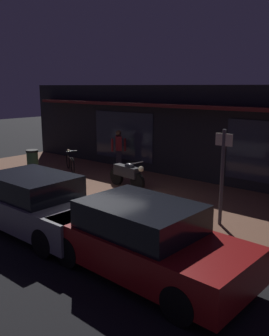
{
  "coord_description": "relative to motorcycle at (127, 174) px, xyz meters",
  "views": [
    {
      "loc": [
        7.29,
        -6.5,
        3.57
      ],
      "look_at": [
        -0.35,
        2.4,
        0.95
      ],
      "focal_mm": 39.47,
      "sensor_mm": 36.0,
      "label": 1
    }
  ],
  "objects": [
    {
      "name": "ground_plane",
      "position": [
        0.84,
        -2.59,
        -0.65
      ],
      "size": [
        60.0,
        60.0,
        0.0
      ],
      "primitive_type": "plane",
      "color": "black"
    },
    {
      "name": "sidewalk_slab",
      "position": [
        0.84,
        0.41,
        -0.57
      ],
      "size": [
        18.0,
        4.0,
        0.15
      ],
      "primitive_type": "cube",
      "color": "brown",
      "rests_on": "ground_plane"
    },
    {
      "name": "storefront_building",
      "position": [
        0.84,
        3.8,
        1.16
      ],
      "size": [
        18.0,
        3.3,
        3.6
      ],
      "color": "black",
      "rests_on": "ground_plane"
    },
    {
      "name": "motorcycle",
      "position": [
        0.0,
        0.0,
        0.0
      ],
      "size": [
        1.7,
        0.56,
        0.97
      ],
      "color": "black",
      "rests_on": "sidewalk_slab"
    },
    {
      "name": "bicycle_parked",
      "position": [
        -3.47,
        0.38,
        -0.14
      ],
      "size": [
        1.47,
        0.84,
        0.91
      ],
      "color": "black",
      "rests_on": "sidewalk_slab"
    },
    {
      "name": "person_photographer",
      "position": [
        -2.03,
        1.75,
        0.38
      ],
      "size": [
        0.47,
        0.52,
        1.67
      ],
      "color": "#28232D",
      "rests_on": "sidewalk_slab"
    },
    {
      "name": "sign_post",
      "position": [
        4.02,
        -1.01,
        0.86
      ],
      "size": [
        0.44,
        0.09,
        2.4
      ],
      "color": "#47474C",
      "rests_on": "sidewalk_slab"
    },
    {
      "name": "trash_bin",
      "position": [
        -4.38,
        -0.78,
        -0.03
      ],
      "size": [
        0.48,
        0.48,
        0.93
      ],
      "color": "#2D4C33",
      "rests_on": "sidewalk_slab"
    },
    {
      "name": "parked_car_far",
      "position": [
        0.54,
        -4.03,
        0.06
      ],
      "size": [
        4.1,
        1.78,
        1.42
      ],
      "color": "black",
      "rests_on": "ground_plane"
    },
    {
      "name": "parked_car_across",
      "position": [
        4.0,
        -4.0,
        0.06
      ],
      "size": [
        4.15,
        1.89,
        1.42
      ],
      "color": "black",
      "rests_on": "ground_plane"
    }
  ]
}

